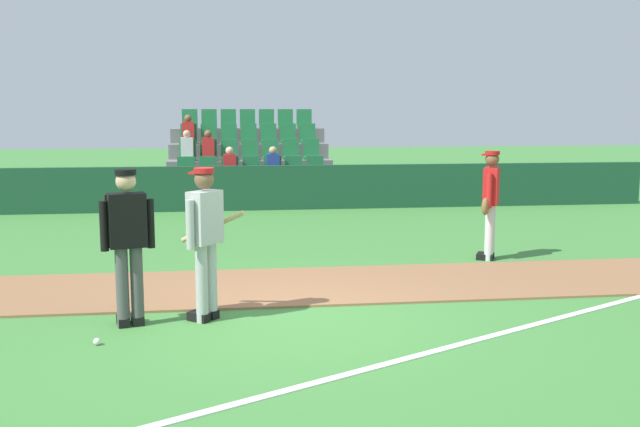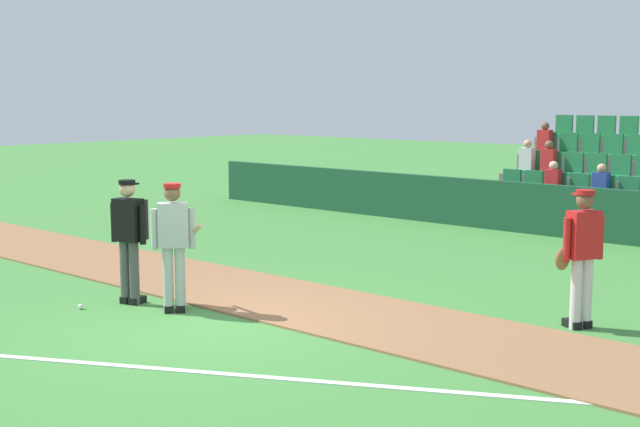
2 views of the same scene
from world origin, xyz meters
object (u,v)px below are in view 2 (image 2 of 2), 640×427
at_px(batter_grey_jersey, 174,242).
at_px(baseball, 81,307).
at_px(umpire_home_plate, 129,234).
at_px(runner_red_jersey, 582,253).

xyz_separation_m(batter_grey_jersey, baseball, (-1.11, -0.77, -0.93)).
bearing_deg(baseball, umpire_home_plate, 68.56).
relative_size(batter_grey_jersey, runner_red_jersey, 1.00).
bearing_deg(batter_grey_jersey, runner_red_jersey, 32.85).
distance_m(batter_grey_jersey, runner_red_jersey, 5.30).
bearing_deg(runner_red_jersey, baseball, -146.77).
bearing_deg(runner_red_jersey, umpire_home_plate, -150.64).
height_order(umpire_home_plate, baseball, umpire_home_plate).
height_order(batter_grey_jersey, baseball, batter_grey_jersey).
xyz_separation_m(umpire_home_plate, runner_red_jersey, (5.30, 2.98, -0.04)).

